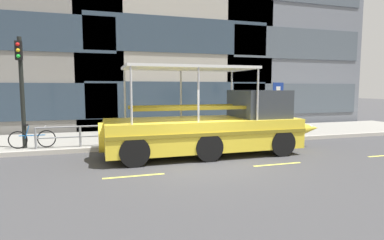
{
  "coord_description": "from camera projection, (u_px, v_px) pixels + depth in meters",
  "views": [
    {
      "loc": [
        -3.42,
        -9.96,
        2.57
      ],
      "look_at": [
        0.24,
        1.88,
        1.3
      ],
      "focal_mm": 29.31,
      "sensor_mm": 36.0,
      "label": 1
    }
  ],
  "objects": [
    {
      "name": "parking_sign",
      "position": [
        278.0,
        99.0,
        15.99
      ],
      "size": [
        0.6,
        0.12,
        2.66
      ],
      "color": "#4C4F54",
      "rests_on": "sidewalk"
    },
    {
      "name": "leaned_bicycle",
      "position": [
        32.0,
        139.0,
        12.47
      ],
      "size": [
        1.74,
        0.46,
        0.96
      ],
      "color": "black",
      "rests_on": "sidewalk"
    },
    {
      "name": "curb_guardrail",
      "position": [
        178.0,
        129.0,
        13.96
      ],
      "size": [
        11.68,
        0.09,
        0.86
      ],
      "color": "gray",
      "rests_on": "sidewalk"
    },
    {
      "name": "sidewalk",
      "position": [
        166.0,
        137.0,
        16.05
      ],
      "size": [
        32.0,
        4.8,
        0.18
      ],
      "primitive_type": "cube",
      "color": "gray",
      "rests_on": "ground_plane"
    },
    {
      "name": "traffic_light_pole",
      "position": [
        21.0,
        82.0,
        12.17
      ],
      "size": [
        0.24,
        0.46,
        4.36
      ],
      "color": "black",
      "rests_on": "sidewalk"
    },
    {
      "name": "ground_plane",
      "position": [
        202.0,
        163.0,
        10.73
      ],
      "size": [
        120.0,
        120.0,
        0.0
      ],
      "primitive_type": "plane",
      "color": "#3D3D3F"
    },
    {
      "name": "lane_centreline",
      "position": [
        211.0,
        170.0,
        9.87
      ],
      "size": [
        25.8,
        0.12,
        0.01
      ],
      "color": "#DBD64C",
      "rests_on": "ground_plane"
    },
    {
      "name": "duck_tour_boat",
      "position": [
        215.0,
        126.0,
        12.23
      ],
      "size": [
        9.2,
        2.68,
        3.36
      ],
      "color": "yellow",
      "rests_on": "ground_plane"
    },
    {
      "name": "curb_edge",
      "position": [
        179.0,
        145.0,
        13.68
      ],
      "size": [
        32.0,
        0.18,
        0.18
      ],
      "primitive_type": "cube",
      "color": "#B2ADA3",
      "rests_on": "ground_plane"
    },
    {
      "name": "pedestrian_near_bow",
      "position": [
        252.0,
        117.0,
        15.86
      ],
      "size": [
        0.32,
        0.35,
        1.54
      ],
      "color": "#1E2338",
      "rests_on": "sidewalk"
    }
  ]
}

